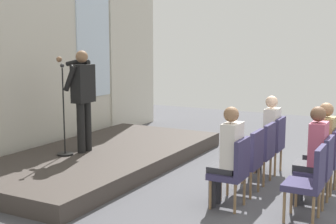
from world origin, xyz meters
name	(u,v)px	position (x,y,z in m)	size (l,w,h in m)	color
rear_partition	(34,38)	(0.02, 5.66, 2.25)	(8.78, 0.14, 4.49)	beige
stage_platform	(102,158)	(0.00, 4.13, 0.13)	(5.00, 2.46, 0.26)	#3F3833
speaker	(82,93)	(-0.19, 4.38, 1.29)	(0.51, 0.69, 1.77)	black
mic_stand	(65,136)	(-0.55, 4.50, 0.60)	(0.28, 0.28, 1.55)	black
chair_r0_c0	(234,169)	(-0.94, 1.32, 0.53)	(0.46, 0.44, 0.94)	olive
audience_r0_c0	(228,152)	(-0.94, 1.40, 0.75)	(0.36, 0.39, 1.35)	#2D2D33
chair_r0_c1	(249,158)	(-0.31, 1.32, 0.53)	(0.46, 0.44, 0.94)	olive
chair_r0_c2	(262,149)	(0.31, 1.32, 0.53)	(0.46, 0.44, 0.94)	olive
chair_r0_c3	(273,142)	(0.94, 1.32, 0.53)	(0.46, 0.44, 0.94)	olive
audience_r0_c3	(269,130)	(0.94, 1.41, 0.72)	(0.36, 0.39, 1.30)	#2D2D33
chair_r1_c0	(310,179)	(-0.94, 0.36, 0.53)	(0.46, 0.44, 0.94)	olive
chair_r1_c1	(319,167)	(-0.31, 0.36, 0.53)	(0.46, 0.44, 0.94)	olive
audience_r1_c1	(314,151)	(-0.31, 0.44, 0.74)	(0.36, 0.39, 1.34)	#2D2D33
chair_r1_c2	(327,157)	(0.31, 0.36, 0.53)	(0.46, 0.44, 0.94)	olive
audience_r1_c2	(322,143)	(0.31, 0.44, 0.73)	(0.36, 0.39, 1.31)	#2D2D33
chair_r1_c3	(334,148)	(0.94, 0.36, 0.53)	(0.46, 0.44, 0.94)	olive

